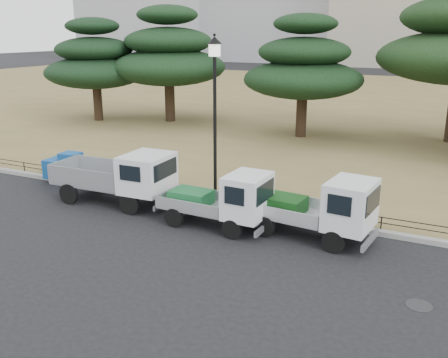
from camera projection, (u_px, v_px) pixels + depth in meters
The scene contains 13 objects.
ground at pixel (195, 237), 15.10m from camera, with size 220.00×220.00×0.00m, color black.
lawn at pixel (375, 105), 41.44m from camera, with size 120.00×56.00×0.15m, color olive.
curb at pixel (232, 208), 17.32m from camera, with size 120.00×0.25×0.16m, color gray.
truck_large at pixel (119, 175), 17.74m from camera, with size 4.48×1.90×1.93m.
truck_kei_front at pixel (222, 200), 15.60m from camera, with size 3.54×1.62×1.85m.
truck_kei_rear at pixel (320, 208), 14.73m from camera, with size 3.83×1.94×1.94m.
street_lamp at pixel (215, 93), 16.79m from camera, with size 0.51×0.51×5.67m.
pipe_fence at pixel (233, 197), 17.34m from camera, with size 38.00×0.04×0.40m.
tarp_pile at pixel (69, 167), 20.57m from camera, with size 1.77×1.36×1.11m.
manhole at pixel (419, 305), 11.34m from camera, with size 0.60×0.60×0.01m, color #2D2D30.
pine_west_far at pixel (95, 62), 32.85m from camera, with size 6.62×6.62×6.69m.
pine_west_near at pixel (168, 56), 32.37m from camera, with size 7.44×7.44×7.44m.
pine_center_left at pixel (303, 67), 27.58m from camera, with size 6.66×6.66×6.77m.
Camera 1 is at (6.91, -12.17, 6.01)m, focal length 40.00 mm.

